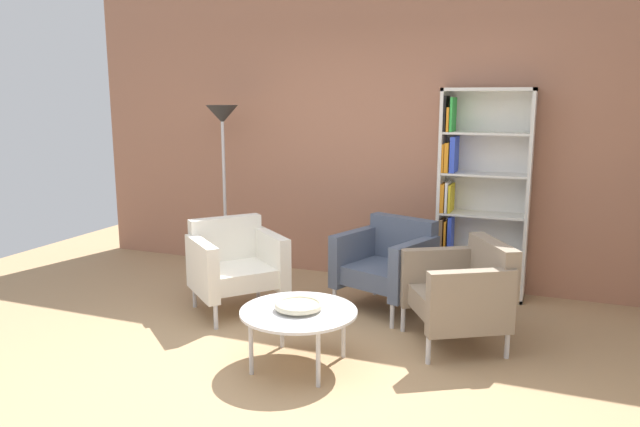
% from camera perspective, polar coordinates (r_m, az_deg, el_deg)
% --- Properties ---
extents(ground_plane, '(8.32, 8.32, 0.00)m').
position_cam_1_polar(ground_plane, '(4.16, -5.22, -15.00)').
color(ground_plane, tan).
extents(brick_back_panel, '(6.40, 0.12, 2.90)m').
position_cam_1_polar(brick_back_panel, '(6.05, 5.21, 7.43)').
color(brick_back_panel, '#A87056').
rests_on(brick_back_panel, ground_plane).
extents(bookshelf_tall, '(0.80, 0.30, 1.90)m').
position_cam_1_polar(bookshelf_tall, '(5.69, 14.52, 1.64)').
color(bookshelf_tall, silver).
rests_on(bookshelf_tall, ground_plane).
extents(coffee_table_low, '(0.80, 0.80, 0.40)m').
position_cam_1_polar(coffee_table_low, '(4.14, -2.04, -9.51)').
color(coffee_table_low, silver).
rests_on(coffee_table_low, ground_plane).
extents(decorative_bowl, '(0.32, 0.32, 0.05)m').
position_cam_1_polar(decorative_bowl, '(4.12, -2.05, -8.67)').
color(decorative_bowl, beige).
rests_on(decorative_bowl, coffee_table_low).
extents(armchair_by_bookshelf, '(0.94, 0.95, 0.78)m').
position_cam_1_polar(armchair_by_bookshelf, '(5.24, -8.06, -4.69)').
color(armchair_by_bookshelf, white).
rests_on(armchair_by_bookshelf, ground_plane).
extents(armchair_spare_guest, '(0.89, 0.85, 0.78)m').
position_cam_1_polar(armchair_spare_guest, '(5.25, 6.45, -4.62)').
color(armchair_spare_guest, '#4C566B').
rests_on(armchair_spare_guest, ground_plane).
extents(armchair_near_window, '(0.91, 0.94, 0.78)m').
position_cam_1_polar(armchair_near_window, '(4.60, 13.34, -7.11)').
color(armchair_near_window, gray).
rests_on(armchair_near_window, ground_plane).
extents(floor_lamp_torchiere, '(0.32, 0.32, 1.74)m').
position_cam_1_polar(floor_lamp_torchiere, '(6.18, -9.19, 7.39)').
color(floor_lamp_torchiere, silver).
rests_on(floor_lamp_torchiere, ground_plane).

